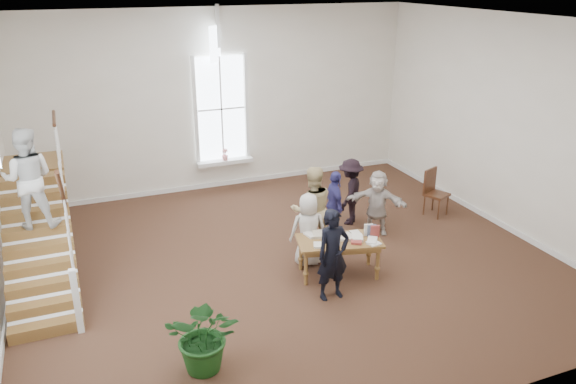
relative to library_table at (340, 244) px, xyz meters
name	(u,v)px	position (x,y,z in m)	size (l,w,h in m)	color
ground	(287,260)	(-0.69, 0.85, -0.63)	(10.00, 10.00, 0.00)	#3E2318
room_shell	(225,172)	(-0.69, 5.24, -0.23)	(10.49, 10.00, 10.00)	silver
staircase	(33,202)	(-5.03, 1.59, 0.99)	(1.10, 4.10, 2.92)	brown
library_table	(340,244)	(0.00, 0.00, 0.00)	(1.66, 1.10, 0.78)	brown
police_officer	(333,255)	(-0.46, -0.65, 0.18)	(0.59, 0.39, 1.63)	black
elderly_woman	(308,230)	(-0.36, 0.60, 0.08)	(0.70, 0.45, 1.43)	beige
person_yellow	(312,209)	(-0.06, 1.10, 0.25)	(0.86, 0.67, 1.77)	tan
woman_cluster_a	(335,204)	(0.65, 1.53, 0.08)	(0.84, 0.35, 1.44)	navy
woman_cluster_b	(350,192)	(1.25, 1.98, 0.11)	(0.96, 0.55, 1.49)	black
woman_cluster_c	(377,202)	(1.55, 1.33, 0.06)	(1.29, 0.41, 1.39)	beige
floor_plant	(205,335)	(-2.93, -1.70, -0.07)	(1.01, 0.87, 1.12)	#143E13
side_chair	(434,189)	(3.27, 1.71, -0.02)	(0.61, 0.61, 1.08)	#331D0D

